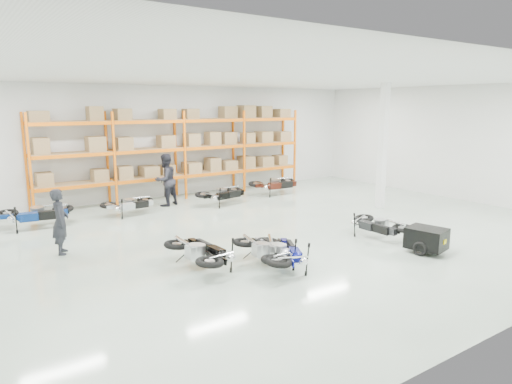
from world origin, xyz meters
TOP-DOWN VIEW (x-y plane):
  - room at (0.00, 0.00)m, footprint 18.00×18.00m
  - pallet_rack at (-0.00, 6.45)m, footprint 11.28×0.98m
  - structural_column at (5.20, 0.50)m, footprint 0.25×0.25m
  - moto_blue_centre at (-1.70, -2.59)m, footprint 1.54×1.93m
  - moto_silver_left at (-1.93, -2.28)m, footprint 1.04×1.80m
  - moto_black_far_left at (-3.28, -1.61)m, footprint 0.98×1.86m
  - moto_touring_right at (2.06, -2.12)m, footprint 0.82×1.63m
  - trailer at (2.06, -3.72)m, footprint 0.92×1.59m
  - moto_back_a at (-5.76, 4.54)m, footprint 2.01×1.22m
  - moto_back_b at (-2.83, 4.55)m, footprint 1.67×0.92m
  - moto_back_c at (0.65, 4.20)m, footprint 1.87×1.10m
  - moto_back_d at (3.51, 4.71)m, footprint 1.97×1.13m
  - person_left at (-5.64, 1.47)m, footprint 0.55×0.70m
  - person_back at (-1.18, 5.25)m, footprint 1.15×1.03m

SIDE VIEW (x-z plane):
  - trailer at x=2.06m, z-range 0.05..0.70m
  - moto_back_b at x=-2.83m, z-range -0.03..1.01m
  - moto_touring_right at x=2.06m, z-range -0.03..1.03m
  - moto_silver_left at x=-1.93m, z-range -0.03..1.08m
  - moto_blue_centre at x=-1.70m, z-range -0.03..1.09m
  - moto_back_c at x=0.65m, z-range -0.03..1.12m
  - moto_black_far_left at x=-3.28m, z-range -0.03..1.15m
  - moto_back_a at x=-5.76m, z-range -0.03..1.19m
  - moto_back_d at x=3.51m, z-range -0.03..1.19m
  - person_left at x=-5.64m, z-range 0.00..1.67m
  - person_back at x=-1.18m, z-range 0.00..1.96m
  - room at x=0.00m, z-range -6.75..11.25m
  - structural_column at x=5.20m, z-range 0.00..4.50m
  - pallet_rack at x=0.00m, z-range 0.45..4.07m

